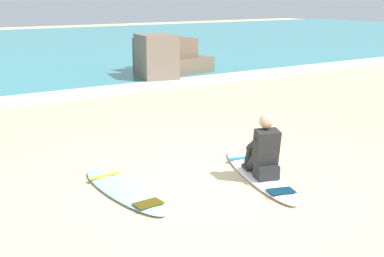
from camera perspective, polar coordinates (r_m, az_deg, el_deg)
ground_plane at (r=7.25m, az=2.39°, el=-6.69°), size 80.00×80.00×0.00m
breaking_foam at (r=13.89m, az=-16.32°, el=3.45°), size 80.00×0.90×0.11m
surfboard_main at (r=7.72m, az=7.59°, el=-5.17°), size 1.28×2.53×0.08m
surfer_seated at (r=7.45m, az=8.15°, el=-2.67°), size 0.53×0.77×0.95m
surfboard_spare_near at (r=7.11m, az=-7.79°, el=-6.96°), size 0.61×2.13×0.08m
rock_outcrop_distant at (r=17.31m, az=-2.89°, el=7.92°), size 3.02×3.02×1.48m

